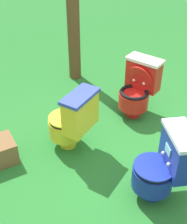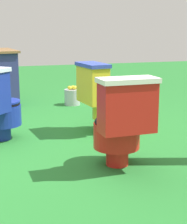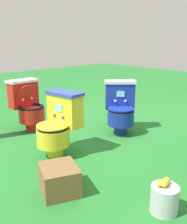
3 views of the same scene
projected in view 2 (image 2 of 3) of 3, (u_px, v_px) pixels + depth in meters
name	position (u px, v px, depth m)	size (l,w,h in m)	color
ground	(7.00, 143.00, 3.53)	(14.00, 14.00, 0.00)	#26752D
toilet_yellow	(102.00, 97.00, 3.83)	(0.54, 0.46, 0.73)	yellow
toilet_red	(121.00, 122.00, 2.83)	(0.44, 0.50, 0.73)	red
small_crate	(121.00, 105.00, 4.62)	(0.35, 0.31, 0.25)	brown
lemon_bucket	(72.00, 97.00, 5.23)	(0.22, 0.22, 0.28)	#B7B7BF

